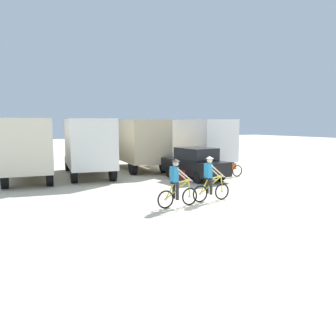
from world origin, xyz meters
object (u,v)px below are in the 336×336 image
at_px(box_truck_white_box, 88,144).
at_px(bicycle_spare, 230,170).
at_px(box_truck_tan_camper, 138,142).
at_px(box_truck_avon_van, 197,141).
at_px(supply_crate, 179,175).
at_px(sedan_parked, 195,163).
at_px(box_truck_cream_rv, 26,146).
at_px(cyclist_orange_shirt, 177,185).
at_px(cyclist_cowboy_hat, 210,180).

distance_m(box_truck_white_box, bicycle_spare, 8.42).
distance_m(box_truck_tan_camper, box_truck_avon_van, 4.18).
xyz_separation_m(box_truck_white_box, supply_crate, (3.74, -4.08, -1.58)).
bearing_deg(supply_crate, bicycle_spare, -9.35).
bearing_deg(box_truck_avon_van, box_truck_white_box, -179.89).
bearing_deg(supply_crate, sedan_parked, -3.60).
relative_size(sedan_parked, bicycle_spare, 2.48).
height_order(box_truck_tan_camper, bicycle_spare, box_truck_tan_camper).
xyz_separation_m(box_truck_cream_rv, sedan_parked, (8.14, -4.27, -0.99)).
bearing_deg(box_truck_white_box, supply_crate, -47.49).
xyz_separation_m(cyclist_orange_shirt, bicycle_spare, (6.48, 4.64, -0.45)).
xyz_separation_m(cyclist_orange_shirt, supply_crate, (3.33, 5.16, -0.55)).
distance_m(box_truck_white_box, cyclist_cowboy_hat, 9.38).
xyz_separation_m(box_truck_tan_camper, supply_crate, (-0.06, -5.30, -1.58)).
distance_m(box_truck_avon_van, bicycle_spare, 4.93).
xyz_separation_m(box_truck_tan_camper, bicycle_spare, (3.10, -5.82, -1.48)).
distance_m(box_truck_white_box, box_truck_avon_van, 7.80).
bearing_deg(cyclist_cowboy_hat, box_truck_tan_camper, 80.61).
xyz_separation_m(box_truck_avon_van, supply_crate, (-4.06, -4.10, -1.58)).
distance_m(box_truck_cream_rv, box_truck_tan_camper, 7.25).
bearing_deg(box_truck_cream_rv, sedan_parked, -27.71).
xyz_separation_m(box_truck_white_box, bicycle_spare, (6.90, -4.60, -1.48)).
distance_m(cyclist_cowboy_hat, supply_crate, 5.29).
distance_m(box_truck_white_box, cyclist_orange_shirt, 9.31).
distance_m(box_truck_cream_rv, box_truck_avon_van, 11.18).
distance_m(box_truck_tan_camper, sedan_parked, 5.54).
xyz_separation_m(box_truck_white_box, cyclist_orange_shirt, (0.42, -9.25, -1.03)).
bearing_deg(cyclist_cowboy_hat, cyclist_orange_shirt, -174.40).
distance_m(box_truck_avon_van, cyclist_cowboy_hat, 10.79).
distance_m(box_truck_white_box, sedan_parked, 6.40).
xyz_separation_m(box_truck_cream_rv, box_truck_white_box, (3.37, -0.13, 0.00)).
distance_m(box_truck_cream_rv, box_truck_white_box, 3.37).
height_order(box_truck_tan_camper, cyclist_cowboy_hat, box_truck_tan_camper).
bearing_deg(bicycle_spare, box_truck_cream_rv, 155.27).
height_order(box_truck_white_box, box_truck_tan_camper, same).
height_order(sedan_parked, cyclist_orange_shirt, cyclist_orange_shirt).
distance_m(cyclist_orange_shirt, supply_crate, 6.17).
distance_m(box_truck_cream_rv, sedan_parked, 9.25).
relative_size(sedan_parked, cyclist_cowboy_hat, 2.36).
distance_m(cyclist_cowboy_hat, bicycle_spare, 6.58).
bearing_deg(box_truck_white_box, box_truck_cream_rv, 177.84).
relative_size(cyclist_orange_shirt, supply_crate, 2.35).
distance_m(cyclist_orange_shirt, bicycle_spare, 7.99).
bearing_deg(box_truck_white_box, box_truck_tan_camper, 17.83).
height_order(cyclist_orange_shirt, supply_crate, cyclist_orange_shirt).
relative_size(box_truck_cream_rv, box_truck_avon_van, 1.02).
bearing_deg(cyclist_cowboy_hat, box_truck_cream_rv, 120.69).
relative_size(box_truck_cream_rv, sedan_parked, 1.64).
bearing_deg(sedan_parked, box_truck_tan_camper, 100.23).
bearing_deg(cyclist_orange_shirt, box_truck_tan_camper, 72.09).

